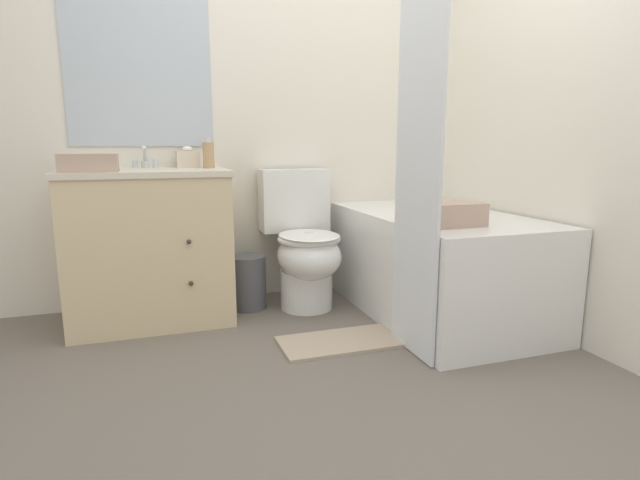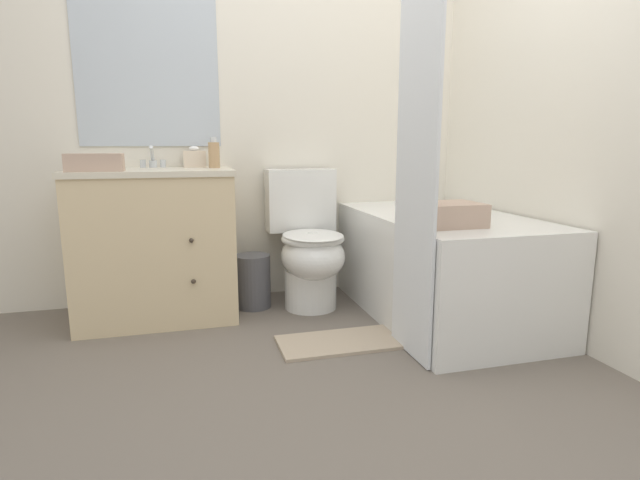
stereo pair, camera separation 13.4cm
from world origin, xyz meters
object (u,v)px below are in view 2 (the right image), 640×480
at_px(hand_towel_folded, 95,162).
at_px(bath_towel_folded, 450,214).
at_px(bathtub, 440,265).
at_px(tissue_box, 194,158).
at_px(bath_mat, 339,342).
at_px(toilet, 309,245).
at_px(soap_dispenser, 214,154).
at_px(wastebasket, 253,281).
at_px(sink_faucet, 153,161).
at_px(vanity_cabinet, 156,243).

relative_size(hand_towel_folded, bath_towel_folded, 0.96).
bearing_deg(hand_towel_folded, bathtub, -7.25).
xyz_separation_m(tissue_box, bath_mat, (0.62, -0.84, -0.87)).
relative_size(toilet, soap_dispenser, 4.70).
relative_size(toilet, wastebasket, 2.55).
height_order(wastebasket, bath_towel_folded, bath_towel_folded).
xyz_separation_m(sink_faucet, soap_dispenser, (0.34, -0.13, 0.04)).
height_order(sink_faucet, toilet, sink_faucet).
bearing_deg(vanity_cabinet, bathtub, -14.83).
distance_m(vanity_cabinet, toilet, 0.86).
distance_m(tissue_box, soap_dispenser, 0.17).
relative_size(hand_towel_folded, bath_mat, 0.45).
bearing_deg(toilet, wastebasket, 169.57).
bearing_deg(bath_mat, toilet, 89.55).
relative_size(sink_faucet, soap_dispenser, 0.83).
bearing_deg(toilet, soap_dispenser, 169.56).
distance_m(vanity_cabinet, soap_dispenser, 0.59).
bearing_deg(toilet, bath_towel_folded, -54.22).
bearing_deg(bath_towel_folded, wastebasket, 137.43).
height_order(hand_towel_folded, bath_towel_folded, hand_towel_folded).
relative_size(sink_faucet, toilet, 0.18).
xyz_separation_m(toilet, bath_towel_folded, (0.51, -0.71, 0.26)).
bearing_deg(soap_dispenser, toilet, -10.44).
relative_size(toilet, bathtub, 0.59).
relative_size(vanity_cabinet, hand_towel_folded, 3.22).
bearing_deg(bath_mat, bathtub, 20.69).
xyz_separation_m(vanity_cabinet, soap_dispenser, (0.34, 0.05, 0.48)).
bearing_deg(vanity_cabinet, wastebasket, 1.63).
relative_size(sink_faucet, bath_towel_folded, 0.52).
distance_m(sink_faucet, tissue_box, 0.23).
bearing_deg(toilet, tissue_box, 160.44).
bearing_deg(toilet, hand_towel_folded, -173.16).
distance_m(wastebasket, tissue_box, 0.80).
relative_size(sink_faucet, bath_mat, 0.24).
distance_m(toilet, bath_towel_folded, 0.92).
bearing_deg(bathtub, soap_dispenser, 159.08).
bearing_deg(tissue_box, vanity_cabinet, -142.54).
bearing_deg(hand_towel_folded, bath_towel_folded, -19.60).
bearing_deg(hand_towel_folded, wastebasket, 13.88).
bearing_deg(hand_towel_folded, soap_dispenser, 21.32).
xyz_separation_m(vanity_cabinet, toilet, (0.86, -0.05, -0.05)).
bearing_deg(bath_mat, wastebasket, 115.52).
height_order(tissue_box, hand_towel_folded, tissue_box).
xyz_separation_m(wastebasket, bath_towel_folded, (0.84, -0.77, 0.47)).
relative_size(toilet, hand_towel_folded, 3.07).
relative_size(sink_faucet, tissue_box, 1.02).
xyz_separation_m(toilet, soap_dispenser, (-0.52, 0.10, 0.53)).
height_order(sink_faucet, soap_dispenser, soap_dispenser).
height_order(hand_towel_folded, bath_mat, hand_towel_folded).
bearing_deg(soap_dispenser, bathtub, -20.92).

